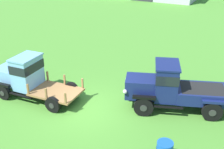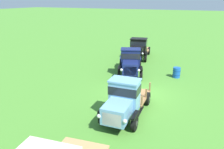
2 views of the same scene
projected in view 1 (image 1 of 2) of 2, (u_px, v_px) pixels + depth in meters
The scene contains 3 objects.
ground_plane at pixel (86, 109), 13.60m from camera, with size 240.00×240.00×0.00m, color #47842D.
vintage_truck_second_in_line at pixel (26, 76), 14.39m from camera, with size 4.91×2.16×2.21m.
vintage_truck_midrow_center at pixel (172, 87), 13.25m from camera, with size 5.10×3.21×2.31m.
Camera 1 is at (6.45, -9.70, 7.32)m, focal length 45.00 mm.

